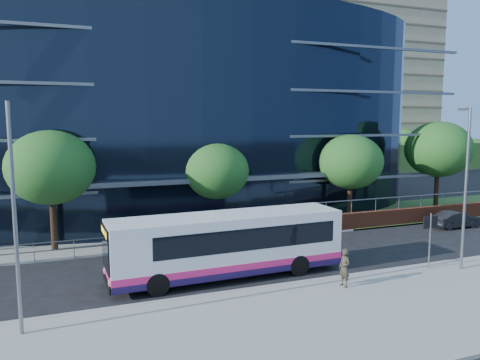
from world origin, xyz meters
name	(u,v)px	position (x,y,z in m)	size (l,w,h in m)	color
ground	(334,272)	(0.00, 0.00, 0.00)	(200.00, 200.00, 0.00)	black
pavement_near	(402,308)	(0.00, -5.00, 0.07)	(80.00, 8.00, 0.15)	gray
kerb	(345,277)	(0.00, -1.00, 0.08)	(80.00, 0.25, 0.16)	gray
yellow_line_outer	(343,277)	(0.00, -0.80, 0.01)	(80.00, 0.08, 0.01)	gold
yellow_line_inner	(341,276)	(0.00, -0.65, 0.01)	(80.00, 0.08, 0.01)	gold
far_forecourt	(167,232)	(-6.00, 11.00, 0.05)	(50.00, 8.00, 0.10)	gray
glass_office	(164,115)	(-4.00, 20.85, 8.00)	(44.00, 23.10, 16.00)	black
guard_railings	(148,238)	(-8.00, 7.00, 0.82)	(24.00, 0.05, 1.10)	slate
apartment_block	(315,101)	(32.00, 57.21, 11.11)	(60.00, 42.00, 30.00)	#2D511E
street_sign	(430,229)	(4.50, -1.59, 2.15)	(0.85, 0.09, 2.80)	slate
tree_far_a	(51,168)	(-13.00, 9.00, 4.86)	(4.95, 4.95, 6.98)	black
tree_far_b	(216,171)	(-3.00, 9.50, 4.21)	(4.29, 4.29, 6.05)	black
tree_far_c	(351,162)	(7.00, 9.00, 4.54)	(4.62, 4.62, 6.51)	black
tree_far_d	(438,149)	(16.00, 10.00, 5.19)	(5.28, 5.28, 7.44)	black
tree_dist_e	(326,141)	(24.00, 40.00, 4.54)	(4.62, 4.62, 6.51)	black
tree_dist_f	(405,141)	(40.00, 42.00, 4.21)	(4.29, 4.29, 6.05)	black
streetlight_west	(14,212)	(-14.00, -2.17, 4.44)	(0.15, 0.77, 8.00)	slate
streetlight_east	(465,184)	(6.00, -2.17, 4.44)	(0.15, 0.77, 8.00)	slate
city_bus	(229,244)	(-5.08, 1.23, 1.62)	(11.39, 2.91, 3.06)	silver
parked_car	(456,219)	(13.31, 5.27, 0.59)	(1.25, 3.57, 1.18)	black
pedestrian_b	(344,268)	(-0.90, -2.26, 1.01)	(0.63, 0.41, 1.73)	#363125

